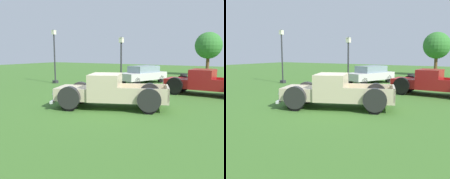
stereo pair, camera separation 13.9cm
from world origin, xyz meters
TOP-DOWN VIEW (x-y plane):
  - ground_plane at (0.00, 0.00)m, footprint 80.00×80.00m
  - pickup_truck_foreground at (0.16, -0.09)m, footprint 5.69×3.69m
  - pickup_truck_behind_left at (3.47, 6.10)m, footprint 5.31×2.22m
  - sedan_distant_a at (-2.09, 9.85)m, footprint 3.23×4.80m
  - lamp_post_near at (-2.33, 6.32)m, footprint 0.36×0.36m
  - lamp_post_far at (-8.58, 5.98)m, footprint 0.36×0.36m
  - trash_can at (1.44, 9.83)m, footprint 0.59×0.59m
  - oak_tree_east at (1.51, 20.04)m, footprint 2.99×2.99m

SIDE VIEW (x-z plane):
  - ground_plane at x=0.00m, z-range 0.00..0.00m
  - trash_can at x=1.44m, z-range 0.00..0.95m
  - pickup_truck_behind_left at x=3.47m, z-range -0.04..1.56m
  - sedan_distant_a at x=-2.09m, z-range 0.04..1.52m
  - pickup_truck_foreground at x=0.16m, z-range -0.04..1.60m
  - lamp_post_near at x=-2.33m, z-range 0.09..3.88m
  - lamp_post_far at x=-8.58m, z-range 0.11..4.67m
  - oak_tree_east at x=1.51m, z-range 0.93..5.83m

